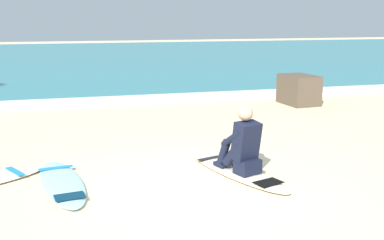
% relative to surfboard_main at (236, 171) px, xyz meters
% --- Properties ---
extents(ground_plane, '(80.00, 80.00, 0.00)m').
position_rel_surfboard_main_xyz_m(ground_plane, '(-0.66, -0.51, -0.04)').
color(ground_plane, beige).
extents(sea, '(80.00, 28.00, 0.10)m').
position_rel_surfboard_main_xyz_m(sea, '(-0.66, 19.87, 0.01)').
color(sea, teal).
rests_on(sea, ground).
extents(breaking_foam, '(80.00, 0.90, 0.11)m').
position_rel_surfboard_main_xyz_m(breaking_foam, '(-0.66, 6.17, 0.02)').
color(breaking_foam, white).
rests_on(breaking_foam, ground).
extents(surfboard_main, '(1.15, 2.24, 0.08)m').
position_rel_surfboard_main_xyz_m(surfboard_main, '(0.00, 0.00, 0.00)').
color(surfboard_main, '#EFE5C6').
rests_on(surfboard_main, ground).
extents(surfer_seated, '(0.54, 0.77, 0.95)m').
position_rel_surfboard_main_xyz_m(surfer_seated, '(0.04, -0.13, 0.40)').
color(surfer_seated, black).
rests_on(surfer_seated, surfboard_main).
extents(surfboard_spare_near, '(0.81, 2.06, 0.08)m').
position_rel_surfboard_main_xyz_m(surfboard_spare_near, '(-2.43, 0.15, 0.00)').
color(surfboard_spare_near, '#9ED1E5').
rests_on(surfboard_spare_near, ground).
extents(shoreline_rock, '(0.81, 1.09, 0.75)m').
position_rel_surfboard_main_xyz_m(shoreline_rock, '(3.48, 4.74, 0.34)').
color(shoreline_rock, brown).
rests_on(shoreline_rock, ground).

